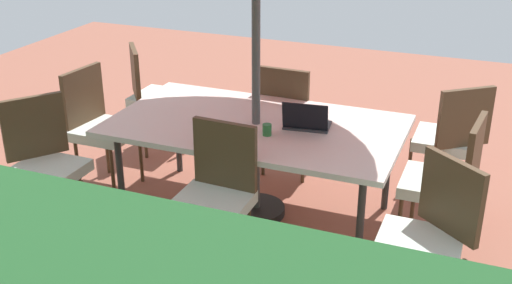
% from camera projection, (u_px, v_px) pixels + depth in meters
% --- Properties ---
extents(ground_plane, '(10.00, 10.00, 0.02)m').
position_uv_depth(ground_plane, '(256.00, 214.00, 4.89)').
color(ground_plane, '#935442').
extents(dining_table, '(2.09, 1.19, 0.75)m').
position_uv_depth(dining_table, '(256.00, 129.00, 4.60)').
color(dining_table, silver).
rests_on(dining_table, ground_plane).
extents(chair_southwest, '(0.58, 0.58, 0.98)m').
position_uv_depth(chair_southwest, '(451.00, 136.00, 4.86)').
color(chair_southwest, silver).
rests_on(chair_southwest, ground_plane).
extents(chair_southeast, '(0.58, 0.58, 0.98)m').
position_uv_depth(chair_southeast, '(153.00, 93.00, 5.78)').
color(chair_southeast, silver).
rests_on(chair_southeast, ground_plane).
extents(chair_east, '(0.48, 0.47, 0.98)m').
position_uv_depth(chair_east, '(100.00, 122.00, 5.12)').
color(chair_east, silver).
rests_on(chair_east, ground_plane).
extents(chair_northeast, '(0.58, 0.58, 0.98)m').
position_uv_depth(chair_northeast, '(43.00, 160.00, 4.46)').
color(chair_northeast, silver).
rests_on(chair_northeast, ground_plane).
extents(chair_west, '(0.48, 0.47, 0.98)m').
position_uv_depth(chair_west, '(447.00, 178.00, 4.21)').
color(chair_west, silver).
rests_on(chair_west, ground_plane).
extents(chair_northwest, '(0.58, 0.58, 0.98)m').
position_uv_depth(chair_northwest, '(428.00, 234.00, 3.57)').
color(chair_northwest, silver).
rests_on(chair_northwest, ground_plane).
extents(chair_south, '(0.46, 0.46, 0.98)m').
position_uv_depth(chair_south, '(289.00, 113.00, 5.30)').
color(chair_south, silver).
rests_on(chair_south, ground_plane).
extents(chair_north, '(0.46, 0.47, 0.98)m').
position_uv_depth(chair_north, '(215.00, 193.00, 4.02)').
color(chair_north, silver).
rests_on(chair_north, ground_plane).
extents(laptop, '(0.35, 0.28, 0.21)m').
position_uv_depth(laptop, '(307.00, 122.00, 4.47)').
color(laptop, '#2D2D33').
rests_on(laptop, dining_table).
extents(cup, '(0.06, 0.06, 0.08)m').
position_uv_depth(cup, '(267.00, 130.00, 4.36)').
color(cup, '#286B33').
rests_on(cup, dining_table).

